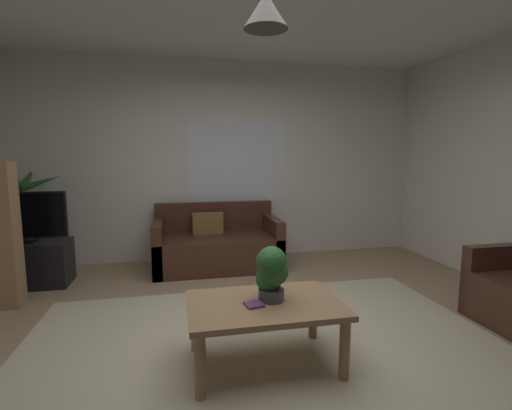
{
  "coord_description": "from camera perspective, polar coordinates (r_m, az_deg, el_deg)",
  "views": [
    {
      "loc": [
        -0.62,
        -2.62,
        1.45
      ],
      "look_at": [
        0.0,
        0.3,
        1.05
      ],
      "focal_mm": 25.86,
      "sensor_mm": 36.0,
      "label": 1
    }
  ],
  "objects": [
    {
      "name": "wall_back",
      "position": [
        5.24,
        -5.24,
        6.76
      ],
      "size": [
        5.81,
        0.06,
        2.74
      ],
      "primitive_type": "cube",
      "color": "silver",
      "rests_on": "ground"
    },
    {
      "name": "book_on_table_0",
      "position": [
        2.55,
        -0.31,
        -15.15
      ],
      "size": [
        0.13,
        0.13,
        0.02
      ],
      "primitive_type": "cube",
      "rotation": [
        0.0,
        0.0,
        0.2
      ],
      "color": "#72387F",
      "rests_on": "coffee_table"
    },
    {
      "name": "window_pane",
      "position": [
        5.24,
        -2.9,
        6.9
      ],
      "size": [
        1.38,
        0.01,
        1.19
      ],
      "primitive_type": "cube",
      "color": "white"
    },
    {
      "name": "floor",
      "position": [
        3.06,
        1.25,
        -20.85
      ],
      "size": [
        5.69,
        5.11,
        0.02
      ],
      "primitive_type": "cube",
      "color": "#9E8466",
      "rests_on": "ground"
    },
    {
      "name": "rug",
      "position": [
        2.89,
        2.24,
        -22.45
      ],
      "size": [
        3.7,
        2.81,
        0.01
      ],
      "primitive_type": "cube",
      "color": "beige",
      "rests_on": "ground"
    },
    {
      "name": "tv_stand",
      "position": [
        4.88,
        -31.97,
        -7.78
      ],
      "size": [
        0.9,
        0.44,
        0.5
      ],
      "primitive_type": "cube",
      "color": "black",
      "rests_on": "ground"
    },
    {
      "name": "couch_under_window",
      "position": [
        4.86,
        -6.06,
        -6.4
      ],
      "size": [
        1.59,
        0.84,
        0.82
      ],
      "color": "#47281E",
      "rests_on": "ground"
    },
    {
      "name": "pendant_lamp",
      "position": [
        2.58,
        1.54,
        27.86
      ],
      "size": [
        0.28,
        0.28,
        0.51
      ],
      "color": "black"
    },
    {
      "name": "coffee_table",
      "position": [
        2.64,
        1.38,
        -16.17
      ],
      "size": [
        1.05,
        0.69,
        0.45
      ],
      "color": "#A87F56",
      "rests_on": "ground"
    },
    {
      "name": "tv",
      "position": [
        4.76,
        -32.51,
        -1.55
      ],
      "size": [
        0.91,
        0.16,
        0.56
      ],
      "color": "black",
      "rests_on": "tv_stand"
    },
    {
      "name": "potted_plant_on_table",
      "position": [
        2.58,
        2.44,
        -10.34
      ],
      "size": [
        0.22,
        0.24,
        0.39
      ],
      "color": "#4C4C51",
      "rests_on": "coffee_table"
    },
    {
      "name": "remote_on_table_0",
      "position": [
        2.71,
        2.43,
        -13.67
      ],
      "size": [
        0.06,
        0.16,
        0.02
      ],
      "primitive_type": "cube",
      "rotation": [
        0.0,
        0.0,
        6.22
      ],
      "color": "black",
      "rests_on": "coffee_table"
    },
    {
      "name": "potted_palm_corner",
      "position": [
        5.33,
        -32.21,
        -2.87
      ],
      "size": [
        0.8,
        0.93,
        1.37
      ],
      "color": "beige",
      "rests_on": "ground"
    }
  ]
}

